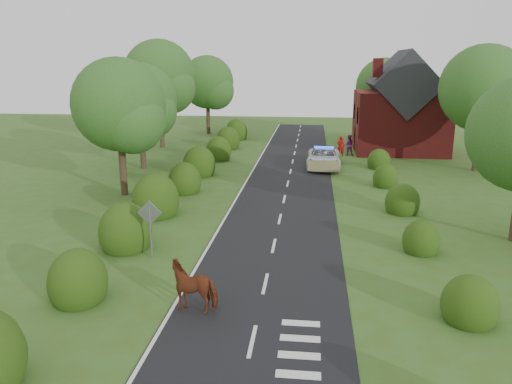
# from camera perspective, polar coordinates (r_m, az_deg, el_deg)

# --- Properties ---
(ground) EXTENTS (120.00, 120.00, 0.00)m
(ground) POSITION_cam_1_polar(r_m,az_deg,el_deg) (18.89, 1.06, -10.47)
(ground) COLOR #3D571B
(road) EXTENTS (6.00, 70.00, 0.02)m
(road) POSITION_cam_1_polar(r_m,az_deg,el_deg) (33.06, 3.55, 0.54)
(road) COLOR black
(road) RESTS_ON ground
(road_markings) EXTENTS (4.96, 70.00, 0.01)m
(road_markings) POSITION_cam_1_polar(r_m,az_deg,el_deg) (31.18, 0.41, -0.27)
(road_markings) COLOR white
(road_markings) RESTS_ON road
(hedgerow_left) EXTENTS (2.75, 50.41, 3.00)m
(hedgerow_left) POSITION_cam_1_polar(r_m,az_deg,el_deg) (30.73, -8.98, 0.72)
(hedgerow_left) COLOR #264911
(hedgerow_left) RESTS_ON ground
(hedgerow_right) EXTENTS (2.10, 45.78, 2.10)m
(hedgerow_right) POSITION_cam_1_polar(r_m,az_deg,el_deg) (29.64, 16.00, -0.57)
(hedgerow_right) COLOR #264911
(hedgerow_right) RESTS_ON ground
(tree_left_a) EXTENTS (5.74, 5.60, 8.38)m
(tree_left_a) POSITION_cam_1_polar(r_m,az_deg,el_deg) (31.17, -15.06, 9.16)
(tree_left_a) COLOR #332316
(tree_left_a) RESTS_ON ground
(tree_left_b) EXTENTS (5.74, 5.60, 8.07)m
(tree_left_b) POSITION_cam_1_polar(r_m,az_deg,el_deg) (39.19, -12.83, 9.86)
(tree_left_b) COLOR #332316
(tree_left_b) RESTS_ON ground
(tree_left_c) EXTENTS (6.97, 6.80, 10.22)m
(tree_left_c) POSITION_cam_1_polar(r_m,az_deg,el_deg) (49.03, -10.70, 12.57)
(tree_left_c) COLOR #332316
(tree_left_c) RESTS_ON ground
(tree_left_d) EXTENTS (6.15, 6.00, 8.89)m
(tree_left_d) POSITION_cam_1_polar(r_m,az_deg,el_deg) (58.16, -5.34, 12.14)
(tree_left_d) COLOR #332316
(tree_left_d) RESTS_ON ground
(tree_right_b) EXTENTS (6.56, 6.40, 9.40)m
(tree_right_b) POSITION_cam_1_polar(r_m,az_deg,el_deg) (40.95, 24.99, 10.33)
(tree_right_b) COLOR #332316
(tree_right_b) RESTS_ON ground
(tree_right_c) EXTENTS (6.15, 6.00, 8.58)m
(tree_right_c) POSITION_cam_1_polar(r_m,az_deg,el_deg) (55.49, 14.75, 11.32)
(tree_right_c) COLOR #332316
(tree_right_c) RESTS_ON ground
(road_sign) EXTENTS (1.06, 0.08, 2.53)m
(road_sign) POSITION_cam_1_polar(r_m,az_deg,el_deg) (21.13, -12.03, -3.23)
(road_sign) COLOR gray
(road_sign) RESTS_ON ground
(house) EXTENTS (8.00, 7.40, 9.17)m
(house) POSITION_cam_1_polar(r_m,az_deg,el_deg) (47.89, 16.18, 8.92)
(house) COLOR maroon
(house) RESTS_ON ground
(cow) EXTENTS (2.01, 1.11, 1.40)m
(cow) POSITION_cam_1_polar(r_m,az_deg,el_deg) (17.03, -7.00, -10.89)
(cow) COLOR brown
(cow) RESTS_ON ground
(police_van) EXTENTS (2.66, 5.62, 1.68)m
(police_van) POSITION_cam_1_polar(r_m,az_deg,el_deg) (39.54, 7.73, 3.87)
(police_van) COLOR silver
(police_van) RESTS_ON ground
(pedestrian_red) EXTENTS (0.68, 0.47, 1.81)m
(pedestrian_red) POSITION_cam_1_polar(r_m,az_deg,el_deg) (44.42, 9.65, 5.14)
(pedestrian_red) COLOR #9E070A
(pedestrian_red) RESTS_ON ground
(pedestrian_purple) EXTENTS (0.91, 0.71, 1.83)m
(pedestrian_purple) POSITION_cam_1_polar(r_m,az_deg,el_deg) (45.38, 10.56, 5.31)
(pedestrian_purple) COLOR #76297B
(pedestrian_purple) RESTS_ON ground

